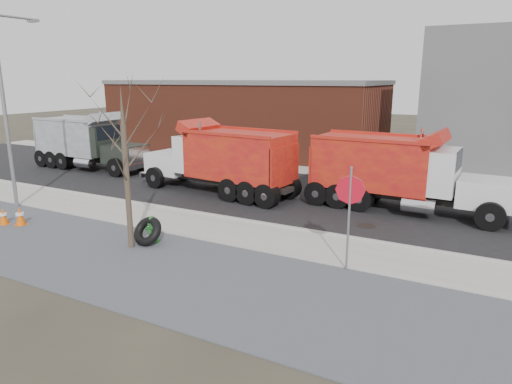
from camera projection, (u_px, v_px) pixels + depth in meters
The scene contains 17 objects.
ground at pixel (255, 239), 15.66m from camera, with size 120.00×120.00×0.00m, color #383328.
gravel_verge at pixel (196, 277), 12.66m from camera, with size 60.00×5.00×0.03m, color slate.
sidewalk at pixel (259, 236), 15.87m from camera, with size 60.00×2.50×0.06m, color #9E9B93.
curb at pixel (275, 225), 16.98m from camera, with size 60.00×0.15×0.11m, color #9E9B93.
road at pixel (319, 198), 21.06m from camera, with size 60.00×9.40×0.02m, color black.
far_sidewalk at pixel (354, 175), 25.94m from camera, with size 60.00×2.00×0.06m, color #9E9B93.
building_brick at pixel (244, 116), 34.14m from camera, with size 20.20×8.20×5.30m.
bare_tree at pixel (125, 148), 14.09m from camera, with size 3.20×3.20×5.20m.
street_light at pixel (7, 100), 18.70m from camera, with size 0.50×2.00×8.00m.
fire_hydrant at pixel (153, 230), 15.29m from camera, with size 0.53×0.52×0.93m.
truck_tire at pixel (148, 231), 15.09m from camera, with size 1.11×0.95×1.00m.
stop_sign at pixel (350, 202), 12.61m from camera, with size 0.82×0.17×3.05m.
traffic_cone_near at pixel (3, 216), 17.16m from camera, with size 0.35×0.35×0.66m.
traffic_cone_far at pixel (20, 216), 17.06m from camera, with size 0.38×0.38×0.73m.
dump_truck_red_a at pixel (398, 170), 18.74m from camera, with size 8.44×2.64×3.40m.
dump_truck_red_b at pixel (222, 158), 21.47m from camera, with size 8.16×3.12×3.42m.
dump_truck_grey at pixel (87, 140), 27.51m from camera, with size 7.49×2.44×3.40m.
Camera 1 is at (6.96, -13.06, 5.38)m, focal length 32.00 mm.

